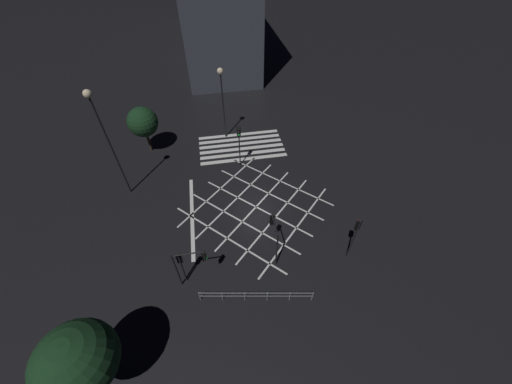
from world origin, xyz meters
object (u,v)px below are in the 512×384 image
traffic_light_ne_cross (181,262)px  street_lamp_east (221,86)px  street_lamp_west (100,122)px  street_tree_far (77,361)px  street_tree_near (143,122)px  traffic_light_median_south (239,139)px  traffic_light_ne_main (192,261)px  traffic_light_median_north (274,231)px  traffic_light_nw_cross (356,231)px

traffic_light_ne_cross → street_lamp_east: size_ratio=0.42×
street_lamp_west → street_tree_far: (-0.70, 15.19, -3.24)m
street_lamp_west → street_tree_near: bearing=-103.2°
traffic_light_median_south → traffic_light_ne_main: 12.83m
traffic_light_median_south → traffic_light_ne_main: traffic_light_median_south is taller
traffic_light_median_north → street_tree_far: street_tree_far is taller
street_lamp_east → street_tree_far: size_ratio=1.31×
traffic_light_median_north → street_lamp_east: street_lamp_east is taller
traffic_light_median_north → street_lamp_west: size_ratio=0.38×
traffic_light_ne_cross → traffic_light_nw_cross: bearing=-90.6°
traffic_light_median_south → street_tree_near: street_tree_near is taller
street_lamp_west → traffic_light_nw_cross: bearing=149.7°
street_lamp_west → street_tree_far: size_ratio=1.66×
traffic_light_nw_cross → traffic_light_median_north: traffic_light_nw_cross is taller
traffic_light_median_south → street_tree_near: 9.94m
traffic_light_median_north → street_lamp_east: (1.86, -15.89, 3.25)m
traffic_light_median_north → traffic_light_ne_cross: bearing=99.0°
traffic_light_median_south → street_lamp_west: bearing=-79.8°
traffic_light_ne_cross → street_lamp_east: bearing=-15.1°
traffic_light_nw_cross → street_lamp_east: (7.30, -17.03, 3.05)m
street_lamp_west → traffic_light_ne_main: bearing=119.8°
traffic_light_ne_cross → traffic_light_ne_main: 0.95m
traffic_light_ne_main → street_tree_near: 16.72m
traffic_light_median_north → street_lamp_west: (11.39, -8.70, 4.57)m
traffic_light_median_north → street_tree_near: bearing=34.0°
street_lamp_east → street_tree_near: (8.10, 1.11, -2.53)m
traffic_light_median_north → street_tree_near: (9.96, -14.78, 0.72)m
traffic_light_ne_cross → traffic_light_nw_cross: 11.87m
street_lamp_west → street_tree_near: (-1.42, -6.07, -3.85)m
traffic_light_nw_cross → street_lamp_west: (16.83, -9.85, 4.36)m
traffic_light_median_south → street_tree_far: bearing=-29.7°
street_tree_far → street_lamp_east: bearing=-111.5°
traffic_light_ne_main → street_tree_near: bearing=105.1°
traffic_light_median_south → street_lamp_west: (10.44, 1.88, 4.05)m
street_lamp_west → street_lamp_east: bearing=-143.0°
traffic_light_ne_cross → traffic_light_nw_cross: traffic_light_nw_cross is taller
traffic_light_nw_cross → street_lamp_west: 19.98m
street_lamp_west → street_tree_far: 15.54m
traffic_light_nw_cross → street_tree_far: size_ratio=0.69×
traffic_light_median_south → traffic_light_median_north: traffic_light_median_south is taller
traffic_light_median_north → street_lamp_east: size_ratio=0.48×
traffic_light_median_north → street_tree_near: street_tree_near is taller
street_lamp_east → traffic_light_ne_main: bearing=77.7°
traffic_light_ne_cross → street_lamp_west: (4.97, -9.72, 4.96)m
traffic_light_median_south → traffic_light_nw_cross: bearing=28.6°
traffic_light_nw_cross → street_lamp_east: 18.78m
street_lamp_west → street_tree_near: street_lamp_west is taller
traffic_light_median_north → street_tree_far: 12.57m
traffic_light_ne_main → street_tree_near: (4.34, -16.13, 0.72)m
traffic_light_median_south → traffic_light_ne_main: (4.67, 11.93, -0.52)m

